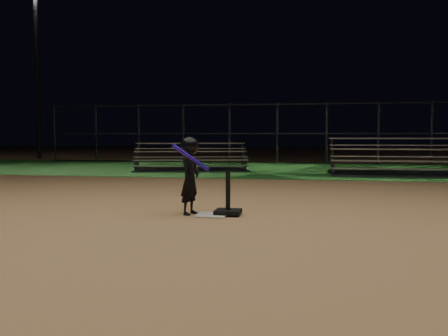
# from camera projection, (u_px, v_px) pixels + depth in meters

# --- Properties ---
(ground) EXTENTS (80.00, 80.00, 0.00)m
(ground) POSITION_uv_depth(u_px,v_px,m) (212.00, 216.00, 7.21)
(ground) COLOR #AD7F4E
(ground) RESTS_ON ground
(grass_strip) EXTENTS (60.00, 8.00, 0.01)m
(grass_strip) POSITION_uv_depth(u_px,v_px,m) (271.00, 169.00, 17.01)
(grass_strip) COLOR #1A511A
(grass_strip) RESTS_ON ground
(home_plate) EXTENTS (0.45, 0.45, 0.02)m
(home_plate) POSITION_uv_depth(u_px,v_px,m) (212.00, 215.00, 7.20)
(home_plate) COLOR beige
(home_plate) RESTS_ON ground
(batting_tee) EXTENTS (0.38, 0.38, 0.64)m
(batting_tee) POSITION_uv_depth(u_px,v_px,m) (228.00, 206.00, 7.26)
(batting_tee) COLOR black
(batting_tee) RESTS_ON home_plate
(child_batter) EXTENTS (0.53, 0.51, 1.19)m
(child_batter) POSITION_uv_depth(u_px,v_px,m) (190.00, 173.00, 7.30)
(child_batter) COLOR black
(child_batter) RESTS_ON ground
(bleacher_left) EXTENTS (4.11, 2.74, 0.92)m
(bleacher_left) POSITION_uv_depth(u_px,v_px,m) (191.00, 165.00, 16.25)
(bleacher_left) COLOR #ADADB2
(bleacher_left) RESTS_ON ground
(bleacher_right) EXTENTS (4.59, 2.31, 1.11)m
(bleacher_right) POSITION_uv_depth(u_px,v_px,m) (408.00, 168.00, 14.37)
(bleacher_right) COLOR silver
(bleacher_right) RESTS_ON ground
(backstop_fence) EXTENTS (20.08, 0.08, 2.50)m
(backstop_fence) POSITION_uv_depth(u_px,v_px,m) (277.00, 134.00, 19.87)
(backstop_fence) COLOR #38383D
(backstop_fence) RESTS_ON ground
(light_pole_left) EXTENTS (0.90, 0.53, 8.30)m
(light_pole_left) POSITION_uv_depth(u_px,v_px,m) (36.00, 58.00, 23.71)
(light_pole_left) COLOR #2D2D30
(light_pole_left) RESTS_ON ground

